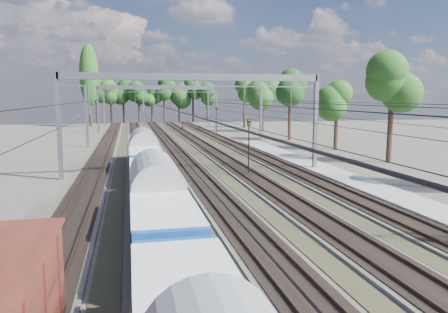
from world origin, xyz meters
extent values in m
cube|color=#47423A|center=(-9.00, 45.00, 0.07)|extent=(3.00, 130.00, 0.15)
cube|color=black|center=(-9.00, 45.00, 0.17)|extent=(2.50, 130.00, 0.06)
cube|color=#473326|center=(-9.72, 45.00, 0.27)|extent=(0.08, 130.00, 0.14)
cube|color=#473326|center=(-8.28, 45.00, 0.27)|extent=(0.08, 130.00, 0.14)
cube|color=#47423A|center=(-4.50, 45.00, 0.07)|extent=(3.00, 130.00, 0.15)
cube|color=black|center=(-4.50, 45.00, 0.17)|extent=(2.50, 130.00, 0.06)
cube|color=#473326|center=(-5.22, 45.00, 0.27)|extent=(0.08, 130.00, 0.14)
cube|color=#473326|center=(-3.78, 45.00, 0.27)|extent=(0.08, 130.00, 0.14)
cube|color=#47423A|center=(0.00, 45.00, 0.07)|extent=(3.00, 130.00, 0.15)
cube|color=black|center=(0.00, 45.00, 0.17)|extent=(2.50, 130.00, 0.06)
cube|color=#473326|center=(-0.72, 45.00, 0.27)|extent=(0.08, 130.00, 0.14)
cube|color=#473326|center=(0.72, 45.00, 0.27)|extent=(0.08, 130.00, 0.14)
cube|color=#47423A|center=(4.50, 45.00, 0.07)|extent=(3.00, 130.00, 0.15)
cube|color=black|center=(4.50, 45.00, 0.17)|extent=(2.50, 130.00, 0.06)
cube|color=#473326|center=(3.78, 45.00, 0.27)|extent=(0.08, 130.00, 0.14)
cube|color=#473326|center=(5.22, 45.00, 0.27)|extent=(0.08, 130.00, 0.14)
cube|color=#47423A|center=(9.00, 45.00, 0.07)|extent=(3.00, 130.00, 0.15)
cube|color=black|center=(9.00, 45.00, 0.17)|extent=(2.50, 130.00, 0.06)
cube|color=#473326|center=(8.28, 45.00, 0.27)|extent=(0.08, 130.00, 0.14)
cube|color=#473326|center=(9.72, 45.00, 0.27)|extent=(0.08, 130.00, 0.14)
cube|color=#2F2C1F|center=(-6.75, 45.00, 0.03)|extent=(1.10, 130.00, 0.05)
cube|color=#2F2C1F|center=(-2.25, 45.00, 0.03)|extent=(1.10, 130.00, 0.05)
cube|color=#2F2C1F|center=(2.25, 45.00, 0.03)|extent=(1.10, 130.00, 0.05)
cube|color=#2F2C1F|center=(6.75, 45.00, 0.03)|extent=(1.10, 130.00, 0.05)
cube|color=gray|center=(12.00, 20.00, 0.15)|extent=(3.00, 70.00, 0.30)
cube|color=slate|center=(-11.50, 30.00, 4.50)|extent=(0.35, 0.35, 9.00)
cube|color=slate|center=(11.50, 30.00, 4.50)|extent=(0.35, 0.35, 9.00)
cube|color=slate|center=(0.00, 30.00, 8.70)|extent=(23.00, 0.35, 0.60)
cube|color=slate|center=(-11.50, 78.00, 4.50)|extent=(0.35, 0.35, 9.00)
cube|color=slate|center=(11.50, 78.00, 4.50)|extent=(0.35, 0.35, 9.00)
cube|color=slate|center=(0.00, 78.00, 8.70)|extent=(23.00, 0.35, 0.60)
cube|color=slate|center=(-11.50, 55.00, 4.25)|extent=(0.35, 0.35, 8.50)
cube|color=slate|center=(-11.50, 100.00, 4.25)|extent=(0.35, 0.35, 8.50)
cube|color=slate|center=(13.80, 55.00, 4.25)|extent=(0.35, 0.35, 8.50)
cube|color=slate|center=(13.80, 100.00, 4.25)|extent=(0.35, 0.35, 8.50)
cylinder|color=black|center=(-9.00, 45.00, 5.50)|extent=(0.03, 130.00, 0.03)
cylinder|color=black|center=(-9.00, 45.00, 6.60)|extent=(0.03, 130.00, 0.03)
cylinder|color=black|center=(-4.50, 45.00, 5.50)|extent=(0.03, 130.00, 0.03)
cylinder|color=black|center=(-4.50, 45.00, 6.60)|extent=(0.03, 130.00, 0.03)
cylinder|color=black|center=(0.00, 45.00, 5.50)|extent=(0.03, 130.00, 0.03)
cylinder|color=black|center=(0.00, 45.00, 6.60)|extent=(0.03, 130.00, 0.03)
cylinder|color=black|center=(4.50, 45.00, 5.50)|extent=(0.03, 130.00, 0.03)
cylinder|color=black|center=(4.50, 45.00, 6.60)|extent=(0.03, 130.00, 0.03)
cylinder|color=black|center=(9.00, 45.00, 5.50)|extent=(0.03, 130.00, 0.03)
cylinder|color=black|center=(9.00, 45.00, 6.60)|extent=(0.03, 130.00, 0.03)
cylinder|color=black|center=(-13.98, 111.58, 3.66)|extent=(0.56, 0.56, 7.32)
sphere|color=#153A16|center=(-13.98, 111.58, 9.51)|extent=(5.24, 5.24, 5.24)
cylinder|color=black|center=(-11.20, 113.12, 3.20)|extent=(0.56, 0.56, 6.40)
sphere|color=#153A16|center=(-11.20, 113.12, 8.32)|extent=(5.22, 5.22, 5.22)
cylinder|color=black|center=(-7.16, 111.37, 3.28)|extent=(0.56, 0.56, 6.56)
sphere|color=#153A16|center=(-7.16, 111.37, 8.52)|extent=(4.13, 4.13, 4.13)
cylinder|color=black|center=(-3.33, 113.00, 3.29)|extent=(0.56, 0.56, 6.59)
sphere|color=#153A16|center=(-3.33, 113.00, 8.56)|extent=(4.72, 4.72, 4.72)
cylinder|color=black|center=(0.44, 111.89, 3.40)|extent=(0.56, 0.56, 6.81)
sphere|color=#153A16|center=(0.44, 111.89, 8.85)|extent=(4.61, 4.61, 4.61)
cylinder|color=black|center=(3.31, 112.05, 3.49)|extent=(0.56, 0.56, 6.99)
sphere|color=#153A16|center=(3.31, 112.05, 9.09)|extent=(4.30, 4.30, 4.30)
cylinder|color=black|center=(7.61, 110.72, 2.80)|extent=(0.56, 0.56, 5.59)
sphere|color=#153A16|center=(7.61, 110.72, 7.27)|extent=(5.27, 5.27, 5.27)
cylinder|color=black|center=(10.90, 112.35, 3.33)|extent=(0.56, 0.56, 6.67)
sphere|color=#153A16|center=(10.90, 112.35, 8.67)|extent=(4.71, 4.71, 4.71)
cylinder|color=black|center=(14.67, 110.58, 3.19)|extent=(0.56, 0.56, 6.38)
sphere|color=#153A16|center=(14.67, 110.58, 8.29)|extent=(5.17, 5.17, 5.17)
cylinder|color=black|center=(20.88, 32.51, 3.12)|extent=(0.56, 0.56, 6.24)
sphere|color=#153A16|center=(20.88, 32.51, 8.12)|extent=(3.55, 3.55, 3.55)
cylinder|color=black|center=(20.75, 45.55, 2.87)|extent=(0.56, 0.56, 5.73)
sphere|color=#153A16|center=(20.75, 45.55, 7.45)|extent=(4.40, 4.40, 4.40)
cylinder|color=black|center=(19.53, 58.54, 2.59)|extent=(0.56, 0.56, 5.18)
sphere|color=#153A16|center=(19.53, 58.54, 6.73)|extent=(4.77, 4.77, 4.77)
cylinder|color=black|center=(19.83, 74.68, 2.53)|extent=(0.56, 0.56, 5.07)
sphere|color=#153A16|center=(19.83, 74.68, 6.59)|extent=(3.41, 3.41, 3.41)
cylinder|color=black|center=(21.14, 88.37, 2.52)|extent=(0.56, 0.56, 5.04)
sphere|color=#153A16|center=(21.14, 88.37, 6.55)|extent=(3.69, 3.69, 3.69)
cylinder|color=black|center=(-14.50, 98.00, 8.00)|extent=(0.70, 0.70, 16.00)
ellipsoid|color=#234C19|center=(-14.50, 98.00, 12.00)|extent=(4.40, 4.40, 14.08)
cube|color=black|center=(-4.50, 7.68, 0.50)|extent=(1.80, 2.70, 0.72)
cube|color=black|center=(-4.50, 20.28, 0.50)|extent=(1.80, 2.70, 0.72)
cube|color=#11349B|center=(-4.50, 13.98, 1.85)|extent=(2.52, 18.01, 1.71)
cube|color=silver|center=(-4.50, 13.98, 2.30)|extent=(2.59, 17.29, 0.86)
cube|color=black|center=(-3.19, 13.98, 2.30)|extent=(0.04, 15.31, 0.63)
cube|color=#FFF90D|center=(-4.50, 10.02, 1.40)|extent=(2.61, 5.04, 0.63)
cylinder|color=#979A9C|center=(-4.50, 13.98, 2.70)|extent=(2.56, 18.01, 2.56)
cube|color=black|center=(-4.50, 26.29, 0.50)|extent=(1.80, 2.70, 0.72)
cube|color=black|center=(-4.50, 38.89, 0.50)|extent=(1.80, 2.70, 0.72)
cube|color=#11349B|center=(-4.50, 32.59, 1.85)|extent=(2.52, 18.01, 1.71)
cube|color=silver|center=(-4.50, 32.59, 2.30)|extent=(2.59, 17.29, 0.86)
cube|color=black|center=(-3.19, 32.59, 2.30)|extent=(0.04, 15.31, 0.63)
cube|color=#FFF90D|center=(-4.50, 28.63, 1.40)|extent=(2.61, 5.04, 0.63)
cylinder|color=#979A9C|center=(-4.50, 32.59, 2.70)|extent=(2.56, 18.01, 2.56)
imported|color=black|center=(5.29, 83.60, 0.83)|extent=(0.61, 0.72, 1.66)
cylinder|color=black|center=(4.65, 28.86, 2.21)|extent=(0.12, 0.12, 4.41)
cube|color=black|center=(4.65, 28.86, 4.72)|extent=(0.33, 0.22, 0.62)
sphere|color=red|center=(4.65, 28.75, 4.90)|extent=(0.14, 0.14, 0.14)
sphere|color=#0C9919|center=(4.65, 28.75, 4.59)|extent=(0.14, 0.14, 0.14)
cylinder|color=black|center=(9.86, 69.44, 2.27)|extent=(0.13, 0.13, 4.54)
cube|color=black|center=(9.86, 69.44, 4.86)|extent=(0.34, 0.25, 0.64)
sphere|color=red|center=(9.86, 69.32, 5.04)|extent=(0.15, 0.15, 0.15)
sphere|color=#0C9919|center=(9.86, 69.32, 4.73)|extent=(0.15, 0.15, 0.15)
camera|label=1|loc=(-5.75, -8.53, 6.97)|focal=35.00mm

